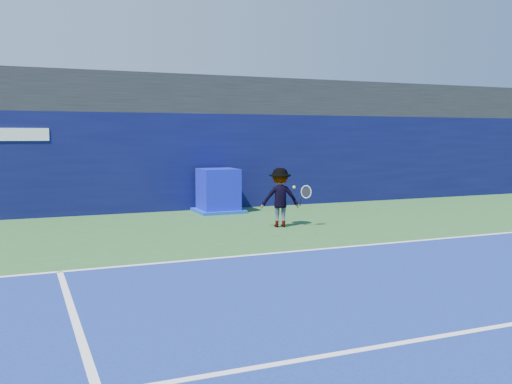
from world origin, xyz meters
The scene contains 7 objects.
ground centered at (0.00, 0.00, 0.00)m, with size 80.00×80.00×0.00m, color #2A5C29.
baseline centered at (0.00, 3.00, 0.01)m, with size 24.00×0.10×0.01m, color white.
stadium_band centered at (0.00, 11.50, 3.60)m, with size 36.00×3.00×1.20m, color black.
back_wall_assembly centered at (0.00, 10.50, 1.50)m, with size 36.00×1.03×3.00m.
equipment_cart centered at (0.00, 9.27, 0.60)m, with size 1.38×1.38×1.32m.
tennis_player centered at (0.53, 5.99, 0.75)m, with size 1.27×0.80×1.50m.
tennis_ball centered at (0.10, 4.33, 1.17)m, with size 0.07×0.07×0.07m.
Camera 1 is at (-5.59, -7.05, 2.31)m, focal length 40.00 mm.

